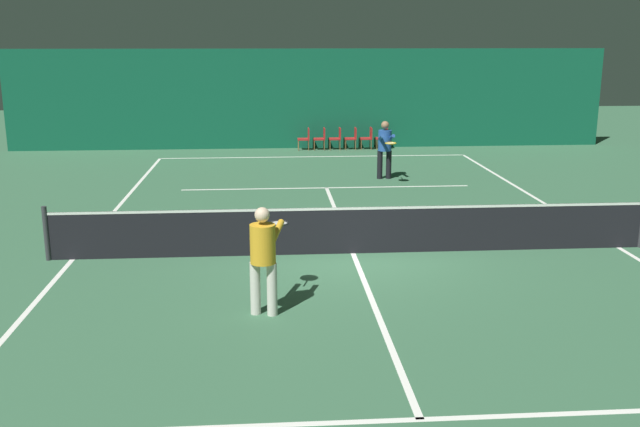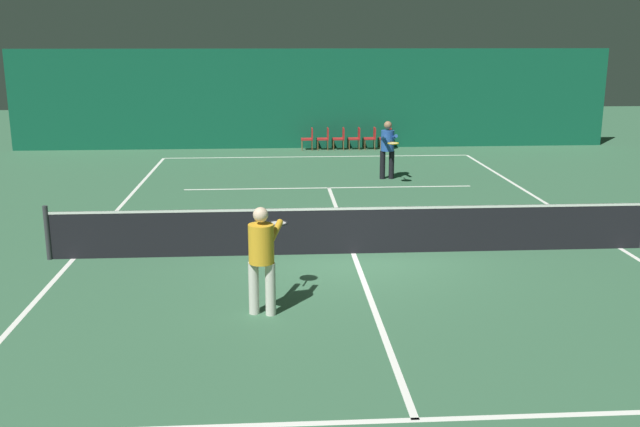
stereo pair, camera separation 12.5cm
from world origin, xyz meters
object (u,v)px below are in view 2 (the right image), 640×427
at_px(courtside_chair_1, 325,137).
at_px(courtside_chair_4, 371,137).
at_px(courtside_chair_0, 309,137).
at_px(courtside_chair_3, 356,137).
at_px(courtside_chair_5, 387,137).
at_px(courtside_chair_2, 340,137).
at_px(tennis_net, 354,229).
at_px(player_near, 262,252).
at_px(player_far, 388,146).

distance_m(courtside_chair_1, courtside_chair_4, 1.80).
xyz_separation_m(courtside_chair_0, courtside_chair_3, (1.80, 0.00, 0.00)).
distance_m(courtside_chair_0, courtside_chair_3, 1.80).
xyz_separation_m(courtside_chair_4, courtside_chair_5, (0.60, 0.00, 0.00)).
height_order(courtside_chair_2, courtside_chair_5, same).
height_order(tennis_net, courtside_chair_0, tennis_net).
xyz_separation_m(courtside_chair_2, courtside_chair_3, (0.60, 0.00, 0.00)).
distance_m(player_near, courtside_chair_1, 16.73).
distance_m(courtside_chair_0, courtside_chair_2, 1.20).
bearing_deg(courtside_chair_1, player_far, 14.13).
bearing_deg(courtside_chair_1, courtside_chair_3, 90.00).
distance_m(courtside_chair_1, courtside_chair_5, 2.41).
height_order(courtside_chair_1, courtside_chair_5, same).
relative_size(courtside_chair_1, courtside_chair_3, 1.00).
bearing_deg(courtside_chair_1, player_near, -7.36).
bearing_deg(tennis_net, courtside_chair_4, 80.82).
bearing_deg(player_far, courtside_chair_4, 176.88).
bearing_deg(courtside_chair_4, courtside_chair_3, -90.00).
bearing_deg(courtside_chair_0, courtside_chair_1, 90.00).
xyz_separation_m(player_far, courtside_chair_3, (-0.29, 5.92, -0.54)).
height_order(tennis_net, courtside_chair_5, tennis_net).
distance_m(player_near, player_far, 11.27).
bearing_deg(courtside_chair_4, courtside_chair_1, -90.00).
xyz_separation_m(tennis_net, courtside_chair_0, (-0.22, 13.52, -0.03)).
bearing_deg(player_near, tennis_net, -14.84).
height_order(courtside_chair_0, courtside_chair_4, same).
bearing_deg(courtside_chair_3, player_near, -11.40).
xyz_separation_m(courtside_chair_0, courtside_chair_4, (2.41, 0.00, 0.00)).
height_order(tennis_net, courtside_chair_2, tennis_net).
bearing_deg(courtside_chair_5, player_near, -15.33).
height_order(tennis_net, player_far, player_far).
xyz_separation_m(courtside_chair_0, courtside_chair_1, (0.60, 0.00, 0.00)).
bearing_deg(courtside_chair_3, player_far, 2.77).
relative_size(courtside_chair_2, courtside_chair_4, 1.00).
height_order(tennis_net, courtside_chair_1, tennis_net).
height_order(player_far, courtside_chair_3, player_far).
height_order(courtside_chair_3, courtside_chair_5, same).
distance_m(player_near, courtside_chair_3, 16.92).
xyz_separation_m(courtside_chair_1, courtside_chair_4, (1.80, 0.00, 0.00)).
bearing_deg(player_near, courtside_chair_3, 3.66).
bearing_deg(courtside_chair_0, courtside_chair_2, 90.00).
distance_m(courtside_chair_1, courtside_chair_3, 1.20).
bearing_deg(player_far, courtside_chair_2, -171.54).
distance_m(tennis_net, courtside_chair_1, 13.53).
relative_size(player_near, courtside_chair_5, 2.04).
bearing_deg(courtside_chair_4, player_near, -13.38).
relative_size(player_near, courtside_chair_2, 2.04).
relative_size(player_far, courtside_chair_5, 2.09).
bearing_deg(courtside_chair_2, player_near, -9.39).
height_order(courtside_chair_4, courtside_chair_5, same).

